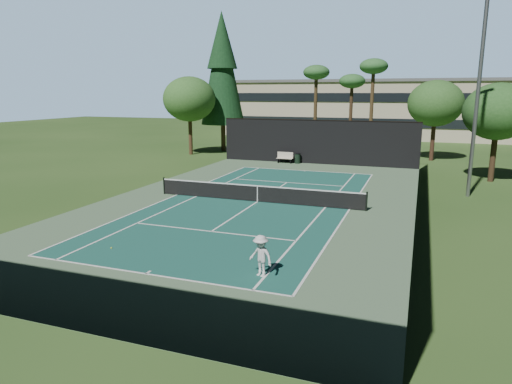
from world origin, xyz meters
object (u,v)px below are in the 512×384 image
(tennis_net, at_px, (257,193))
(player, at_px, (261,256))
(trash_bin, at_px, (298,158))
(tennis_ball_a, at_px, (111,248))
(tennis_ball_b, at_px, (213,190))
(park_bench, at_px, (285,157))
(tennis_ball_c, at_px, (274,191))
(tennis_ball_d, at_px, (191,182))

(tennis_net, bearing_deg, player, -69.61)
(tennis_net, distance_m, trash_bin, 15.71)
(player, distance_m, tennis_ball_a, 6.92)
(tennis_ball_b, bearing_deg, tennis_ball_a, -85.16)
(park_bench, bearing_deg, player, -75.42)
(tennis_ball_b, height_order, tennis_ball_c, tennis_ball_c)
(tennis_ball_d, relative_size, park_bench, 0.05)
(tennis_net, xyz_separation_m, player, (3.94, -10.61, 0.20))
(tennis_ball_a, xyz_separation_m, tennis_ball_b, (-1.03, 12.16, -0.01))
(tennis_net, height_order, player, player)
(tennis_ball_a, bearing_deg, trash_bin, 87.23)
(player, bearing_deg, trash_bin, 122.79)
(player, height_order, trash_bin, player)
(trash_bin, bearing_deg, tennis_ball_c, -82.05)
(player, height_order, tennis_ball_a, player)
(tennis_ball_a, distance_m, trash_bin, 25.67)
(tennis_ball_a, xyz_separation_m, park_bench, (0.07, 25.49, 0.51))
(tennis_net, relative_size, player, 8.50)
(tennis_ball_c, bearing_deg, tennis_ball_b, -167.49)
(player, bearing_deg, tennis_ball_b, 142.45)
(tennis_ball_a, relative_size, trash_bin, 0.08)
(player, distance_m, tennis_ball_b, 15.01)
(tennis_ball_b, relative_size, tennis_ball_d, 0.82)
(tennis_net, relative_size, tennis_ball_d, 173.79)
(tennis_net, xyz_separation_m, park_bench, (-2.84, 15.48, -0.01))
(player, bearing_deg, tennis_net, 131.09)
(player, distance_m, park_bench, 26.95)
(tennis_ball_c, bearing_deg, trash_bin, 97.95)
(park_bench, relative_size, trash_bin, 1.59)
(tennis_ball_a, bearing_deg, tennis_ball_c, 77.06)
(park_bench, bearing_deg, tennis_net, -79.59)
(tennis_ball_b, bearing_deg, tennis_net, -28.49)
(tennis_ball_b, bearing_deg, park_bench, 85.28)
(tennis_net, distance_m, park_bench, 15.74)
(tennis_ball_a, bearing_deg, tennis_ball_d, 104.73)
(tennis_net, height_order, park_bench, tennis_net)
(tennis_ball_c, bearing_deg, park_bench, 103.24)
(tennis_ball_c, bearing_deg, tennis_ball_d, 171.80)
(tennis_ball_a, bearing_deg, player, -4.93)
(park_bench, distance_m, trash_bin, 1.18)
(tennis_net, height_order, tennis_ball_c, tennis_net)
(tennis_ball_d, bearing_deg, park_bench, 71.88)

